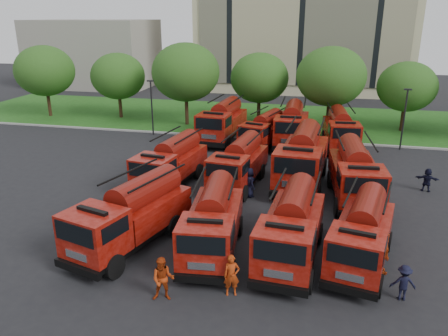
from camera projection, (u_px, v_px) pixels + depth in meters
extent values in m
plane|color=black|center=(211.00, 227.00, 23.31)|extent=(140.00, 140.00, 0.00)
cube|color=#194412|center=(270.00, 119.00, 47.22)|extent=(70.00, 16.00, 0.12)
cube|color=gray|center=(259.00, 138.00, 39.76)|extent=(70.00, 0.30, 0.14)
cube|color=beige|center=(306.00, 2.00, 62.93)|extent=(30.00, 14.00, 25.00)
cube|color=black|center=(303.00, 0.00, 56.39)|extent=(28.00, 0.15, 22.00)
cube|color=gray|center=(95.00, 53.00, 68.36)|extent=(18.00, 12.00, 10.00)
cylinder|color=#382314|center=(49.00, 105.00, 48.09)|extent=(0.36, 0.36, 2.62)
ellipsoid|color=#234D16|center=(45.00, 71.00, 46.86)|extent=(6.30, 6.30, 5.36)
cylinder|color=#382314|center=(120.00, 107.00, 47.40)|extent=(0.36, 0.36, 2.38)
ellipsoid|color=#234D16|center=(118.00, 76.00, 46.28)|extent=(5.71, 5.71, 4.86)
cylinder|color=#382314|center=(187.00, 112.00, 44.29)|extent=(0.36, 0.36, 2.80)
ellipsoid|color=#234D16|center=(186.00, 72.00, 42.98)|extent=(6.72, 6.72, 5.71)
cylinder|color=#382314|center=(259.00, 112.00, 45.20)|extent=(0.36, 0.36, 2.45)
ellipsoid|color=#234D16|center=(259.00, 78.00, 44.05)|extent=(5.88, 5.88, 5.00)
cylinder|color=#382314|center=(328.00, 117.00, 42.33)|extent=(0.36, 0.36, 2.73)
ellipsoid|color=#234D16|center=(331.00, 76.00, 41.05)|extent=(6.55, 6.55, 5.57)
cylinder|color=#382314|center=(402.00, 120.00, 41.87)|extent=(0.36, 0.36, 2.27)
ellipsoid|color=#234D16|center=(407.00, 87.00, 40.81)|extent=(5.46, 5.46, 4.64)
cylinder|color=black|center=(152.00, 109.00, 40.38)|extent=(0.14, 0.14, 5.00)
cube|color=black|center=(150.00, 81.00, 39.54)|extent=(0.60, 0.25, 0.12)
cylinder|color=black|center=(404.00, 121.00, 35.83)|extent=(0.14, 0.14, 5.00)
cube|color=black|center=(408.00, 89.00, 34.99)|extent=(0.60, 0.25, 0.12)
cube|color=black|center=(133.00, 233.00, 21.28)|extent=(4.16, 7.37, 0.30)
cube|color=black|center=(78.00, 269.00, 18.36)|extent=(2.47, 0.94, 0.35)
cube|color=maroon|center=(95.00, 233.00, 18.92)|extent=(2.97, 2.80, 1.95)
cube|color=black|center=(74.00, 234.00, 17.84)|extent=(2.03, 0.63, 0.85)
cube|color=maroon|center=(146.00, 210.00, 21.93)|extent=(3.64, 5.11, 1.30)
cylinder|color=#640F09|center=(145.00, 190.00, 21.57)|extent=(2.61, 4.46, 1.50)
cylinder|color=black|center=(75.00, 253.00, 19.69)|extent=(0.64, 1.16, 1.10)
cylinder|color=black|center=(114.00, 266.00, 18.64)|extent=(0.64, 1.16, 1.10)
cylinder|color=black|center=(138.00, 216.00, 23.33)|extent=(0.64, 1.16, 1.10)
cylinder|color=black|center=(174.00, 225.00, 22.28)|extent=(0.64, 1.16, 1.10)
cube|color=black|center=(213.00, 239.00, 20.82)|extent=(2.80, 6.74, 0.28)
cube|color=black|center=(201.00, 279.00, 17.72)|extent=(2.35, 0.47, 0.33)
cube|color=maroon|center=(205.00, 242.00, 18.36)|extent=(2.49, 2.28, 1.83)
cube|color=black|center=(201.00, 246.00, 17.24)|extent=(1.96, 0.24, 0.80)
cube|color=maroon|center=(216.00, 215.00, 21.53)|extent=(2.71, 4.51, 1.22)
cylinder|color=#640F09|center=(216.00, 197.00, 21.20)|extent=(1.79, 4.05, 1.40)
cylinder|color=black|center=(180.00, 266.00, 18.69)|extent=(0.43, 1.06, 1.03)
cylinder|color=black|center=(230.00, 270.00, 18.45)|extent=(0.43, 1.06, 1.03)
cylinder|color=black|center=(197.00, 223.00, 22.55)|extent=(0.43, 1.06, 1.03)
cylinder|color=black|center=(239.00, 226.00, 22.31)|extent=(0.43, 1.06, 1.03)
cube|color=black|center=(291.00, 245.00, 20.18)|extent=(2.71, 6.91, 0.29)
cube|color=black|center=(278.00, 288.00, 17.10)|extent=(2.43, 0.42, 0.34)
cube|color=maroon|center=(284.00, 249.00, 17.73)|extent=(2.52, 2.29, 1.88)
cube|color=black|center=(279.00, 253.00, 16.61)|extent=(2.03, 0.20, 0.82)
cube|color=maroon|center=(295.00, 220.00, 20.89)|extent=(2.68, 4.60, 1.26)
cylinder|color=#640F09|center=(296.00, 201.00, 20.55)|extent=(1.74, 4.15, 1.45)
cylinder|color=black|center=(255.00, 272.00, 18.25)|extent=(0.41, 1.08, 1.06)
cylinder|color=black|center=(309.00, 281.00, 17.64)|extent=(0.41, 1.08, 1.06)
cylinder|color=black|center=(274.00, 227.00, 22.09)|extent=(0.41, 1.08, 1.06)
cylinder|color=black|center=(319.00, 233.00, 21.48)|extent=(0.41, 1.08, 1.06)
cube|color=black|center=(360.00, 251.00, 19.78)|extent=(3.33, 6.61, 0.27)
cube|color=black|center=(348.00, 290.00, 17.05)|extent=(2.25, 0.68, 0.32)
cube|color=maroon|center=(355.00, 254.00, 17.59)|extent=(2.57, 2.40, 1.76)
cube|color=black|center=(352.00, 257.00, 16.59)|extent=(1.86, 0.43, 0.77)
cube|color=maroon|center=(365.00, 228.00, 20.39)|extent=(3.01, 4.52, 1.17)
cylinder|color=#640F09|center=(367.00, 209.00, 20.08)|extent=(2.10, 3.99, 1.35)
cylinder|color=black|center=(326.00, 274.00, 18.21)|extent=(0.51, 1.04, 0.99)
cylinder|color=black|center=(378.00, 286.00, 17.39)|extent=(0.51, 1.04, 0.99)
cylinder|color=black|center=(343.00, 233.00, 21.61)|extent=(0.51, 1.04, 0.99)
cylinder|color=black|center=(387.00, 241.00, 20.80)|extent=(0.51, 1.04, 0.99)
cube|color=black|center=(172.00, 176.00, 28.86)|extent=(3.15, 6.96, 0.29)
cube|color=black|center=(145.00, 196.00, 25.88)|extent=(2.41, 0.58, 0.34)
cube|color=maroon|center=(154.00, 172.00, 26.48)|extent=(2.63, 2.42, 1.87)
cube|color=black|center=(144.00, 171.00, 25.39)|extent=(2.00, 0.34, 0.81)
cube|color=maroon|center=(178.00, 160.00, 29.54)|extent=(2.96, 4.70, 1.25)
cylinder|color=#640F09|center=(178.00, 146.00, 29.20)|extent=(2.00, 4.19, 1.44)
cylinder|color=black|center=(137.00, 188.00, 27.07)|extent=(0.48, 1.09, 1.05)
cylinder|color=black|center=(169.00, 193.00, 26.33)|extent=(0.48, 1.09, 1.05)
cylinder|color=black|center=(169.00, 167.00, 30.78)|extent=(0.48, 1.09, 1.05)
cylinder|color=black|center=(198.00, 171.00, 30.04)|extent=(0.48, 1.09, 1.05)
cube|color=black|center=(239.00, 176.00, 28.84)|extent=(2.92, 6.78, 0.28)
cube|color=black|center=(222.00, 196.00, 25.90)|extent=(2.36, 0.51, 0.33)
cube|color=maroon|center=(228.00, 172.00, 26.49)|extent=(2.53, 2.32, 1.83)
cube|color=black|center=(222.00, 171.00, 25.42)|extent=(1.96, 0.28, 0.80)
cube|color=maroon|center=(243.00, 161.00, 29.51)|extent=(2.80, 4.56, 1.22)
cylinder|color=#640F09|center=(244.00, 147.00, 29.18)|extent=(1.87, 4.08, 1.41)
cylinder|color=black|center=(210.00, 189.00, 27.05)|extent=(0.45, 1.06, 1.03)
cylinder|color=black|center=(243.00, 193.00, 26.37)|extent=(0.45, 1.06, 1.03)
cylinder|color=black|center=(231.00, 168.00, 30.72)|extent=(0.45, 1.06, 1.03)
cylinder|color=black|center=(261.00, 171.00, 30.04)|extent=(0.45, 1.06, 1.03)
cube|color=black|center=(301.00, 173.00, 29.13)|extent=(3.13, 8.00, 0.34)
cube|color=black|center=(293.00, 196.00, 25.56)|extent=(2.81, 0.48, 0.39)
cube|color=maroon|center=(297.00, 168.00, 26.29)|extent=(2.91, 2.65, 2.18)
cube|color=black|center=(294.00, 167.00, 24.99)|extent=(2.35, 0.22, 0.95)
cube|color=maroon|center=(304.00, 155.00, 29.95)|extent=(3.10, 5.33, 1.46)
cylinder|color=#640F09|center=(305.00, 138.00, 29.55)|extent=(2.01, 4.81, 1.68)
cylinder|color=black|center=(274.00, 188.00, 26.89)|extent=(0.48, 1.26, 1.23)
cylinder|color=black|center=(317.00, 193.00, 26.19)|extent=(0.48, 1.26, 1.23)
cylinder|color=black|center=(287.00, 163.00, 31.34)|extent=(0.48, 1.26, 1.23)
cylinder|color=black|center=(323.00, 167.00, 30.64)|extent=(0.48, 1.26, 1.23)
cube|color=black|center=(353.00, 189.00, 26.61)|extent=(2.93, 7.35, 0.31)
cube|color=black|center=(363.00, 215.00, 23.22)|extent=(2.58, 0.46, 0.36)
cube|color=maroon|center=(362.00, 186.00, 23.92)|extent=(2.69, 2.45, 2.00)
cube|color=black|center=(366.00, 186.00, 22.70)|extent=(2.15, 0.22, 0.87)
cube|color=maroon|center=(352.00, 170.00, 27.39)|extent=(2.89, 4.91, 1.33)
cylinder|color=#640F09|center=(354.00, 154.00, 27.03)|extent=(1.88, 4.42, 1.54)
cylinder|color=black|center=(338.00, 207.00, 24.30)|extent=(0.45, 1.15, 1.13)
cylinder|color=black|center=(382.00, 210.00, 23.99)|extent=(0.45, 1.15, 1.13)
cylinder|color=black|center=(331.00, 179.00, 28.52)|extent=(0.45, 1.15, 1.13)
cylinder|color=black|center=(368.00, 181.00, 28.21)|extent=(0.45, 1.15, 1.13)
cube|color=black|center=(223.00, 133.00, 39.22)|extent=(3.03, 7.60, 0.32)
cube|color=black|center=(209.00, 144.00, 35.84)|extent=(2.67, 0.48, 0.37)
cube|color=maroon|center=(213.00, 126.00, 36.52)|extent=(2.78, 2.54, 2.07)
cube|color=black|center=(209.00, 124.00, 35.29)|extent=(2.23, 0.23, 0.90)
cube|color=maroon|center=(226.00, 121.00, 39.99)|extent=(2.98, 5.08, 1.38)
cylinder|color=#640F09|center=(226.00, 108.00, 39.61)|extent=(1.94, 4.57, 1.59)
cylinder|color=black|center=(199.00, 141.00, 37.11)|extent=(0.46, 1.19, 1.17)
cylinder|color=black|center=(227.00, 143.00, 36.42)|extent=(0.46, 1.19, 1.17)
cylinder|color=black|center=(216.00, 128.00, 41.31)|extent=(0.46, 1.19, 1.17)
cylinder|color=black|center=(241.00, 130.00, 40.63)|extent=(0.46, 1.19, 1.17)
cube|color=black|center=(264.00, 141.00, 37.17)|extent=(3.51, 6.52, 0.27)
cube|color=black|center=(249.00, 151.00, 34.54)|extent=(2.20, 0.76, 0.31)
cube|color=maroon|center=(254.00, 135.00, 35.05)|extent=(2.59, 2.43, 1.73)
cube|color=black|center=(249.00, 133.00, 34.08)|extent=(1.82, 0.50, 0.75)
cube|color=maroon|center=(268.00, 130.00, 37.75)|extent=(3.11, 4.49, 1.15)
cylinder|color=#640F09|center=(268.00, 119.00, 37.44)|extent=(2.21, 3.94, 1.33)
cylinder|color=black|center=(241.00, 147.00, 35.69)|extent=(0.54, 1.02, 0.98)
cylinder|color=black|center=(265.00, 150.00, 34.82)|extent=(0.54, 1.02, 0.98)
cylinder|color=black|center=(260.00, 136.00, 38.98)|extent=(0.54, 1.02, 0.98)
cylinder|color=black|center=(281.00, 139.00, 38.10)|extent=(0.54, 1.02, 0.98)
cube|color=black|center=(291.00, 137.00, 37.99)|extent=(2.52, 7.42, 0.32)
cube|color=black|center=(288.00, 149.00, 34.55)|extent=(2.64, 0.30, 0.37)
cube|color=maroon|center=(290.00, 130.00, 35.26)|extent=(2.61, 2.35, 2.06)
cube|color=black|center=(289.00, 128.00, 34.01)|extent=(2.22, 0.08, 0.90)
cube|color=maroon|center=(293.00, 124.00, 38.78)|extent=(2.65, 4.89, 1.37)
cylinder|color=#640F09|center=(293.00, 112.00, 38.41)|extent=(1.64, 4.45, 1.58)
cylinder|color=black|center=(274.00, 146.00, 35.73)|extent=(0.38, 1.17, 1.16)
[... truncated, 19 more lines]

